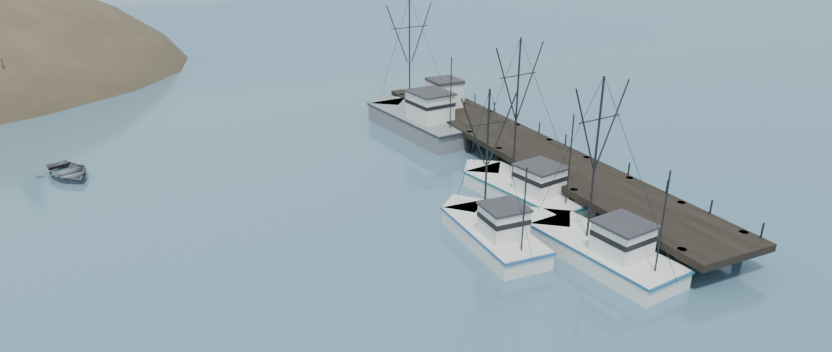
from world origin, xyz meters
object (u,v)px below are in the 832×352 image
Objects in this scene: pier at (524,147)px; pickup_truck at (443,99)px; motorboat at (69,177)px; work_vessel at (418,120)px; pier_shed at (445,92)px; trawler_mid at (491,232)px; trawler_far at (523,189)px; trawler_near at (599,249)px.

pickup_truck is (-0.71, 13.84, 1.05)m from pier.
pier is 38.56m from motorboat.
work_vessel is 5.03× the size of pier_shed.
trawler_mid is 7.87m from trawler_far.
trawler_far is 20.34m from pickup_truck.
work_vessel is 2.85× the size of motorboat.
pier is 3.51× the size of trawler_far.
trawler_mid is 24.69m from work_vessel.
trawler_far is at bearing 83.73° from trawler_near.
trawler_mid is 1.88× the size of motorboat.
pier_shed is 0.70m from pickup_truck.
work_vessel is at bearing 87.51° from trawler_near.
trawler_near is 30.46m from pier_shed.
pier_shed is 0.57× the size of motorboat.
motorboat is at bearing 177.50° from work_vessel.
work_vessel is 31.79m from motorboat.
pier is 17.08m from trawler_near.
trawler_far is at bearing 40.56° from trawler_mid.
pickup_truck is 35.25m from motorboat.
trawler_mid is (-4.87, 4.98, -0.00)m from trawler_near.
trawler_far is at bearing -90.45° from work_vessel.
trawler_mid is 26.93m from pier_shed.
pier is at bearing -72.02° from work_vessel.
pier_shed is (9.71, 24.99, 2.60)m from trawler_mid.
trawler_far is 2.36× the size of pickup_truck.
trawler_mid is at bearing 134.36° from trawler_near.
trawler_far is (-4.27, -6.09, -0.87)m from pier.
pier_shed is at bearing 68.77° from trawler_mid.
work_vessel is at bearing 89.55° from trawler_far.
pier is 3.68× the size of trawler_near.
work_vessel is (6.12, 23.91, 0.41)m from trawler_mid.
trawler_mid is at bearing -139.44° from trawler_far.
pier_shed reaches higher than motorboat.
pier reaches higher than motorboat.
trawler_near is 42.96m from motorboat.
pickup_truck is at bearing 79.88° from trawler_far.
trawler_near is at bearing -64.89° from motorboat.
trawler_near is 2.12× the size of motorboat.
work_vessel reaches higher than trawler_mid.
pier_shed is (-0.54, 13.78, 1.73)m from pier.
trawler_far reaches higher than pickup_truck.
pier_shed is at bearing 80.83° from trawler_near.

